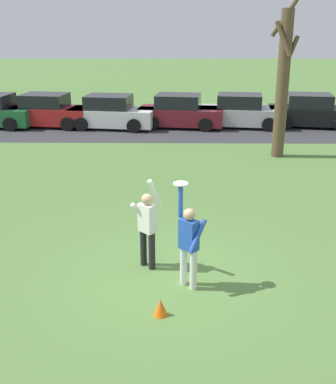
% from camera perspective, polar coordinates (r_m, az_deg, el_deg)
% --- Properties ---
extents(ground_plane, '(120.00, 120.00, 0.00)m').
position_cam_1_polar(ground_plane, '(10.08, 0.22, -9.83)').
color(ground_plane, '#567F3D').
extents(person_catcher, '(0.55, 0.56, 2.08)m').
position_cam_1_polar(person_catcher, '(9.26, 2.48, -5.83)').
color(person_catcher, silver).
rests_on(person_catcher, ground_plane).
extents(person_defender, '(0.65, 0.65, 2.05)m').
position_cam_1_polar(person_defender, '(10.00, -2.47, -3.84)').
color(person_defender, black).
rests_on(person_defender, ground_plane).
extents(frisbee_disc, '(0.28, 0.28, 0.02)m').
position_cam_1_polar(frisbee_disc, '(8.98, 1.51, 1.01)').
color(frisbee_disc, white).
rests_on(frisbee_disc, person_catcher).
extents(parked_car_red, '(4.30, 2.45, 1.59)m').
position_cam_1_polar(parked_car_red, '(24.78, -14.03, 9.22)').
color(parked_car_red, red).
rests_on(parked_car_red, ground_plane).
extents(parked_car_white, '(4.30, 2.45, 1.59)m').
position_cam_1_polar(parked_car_white, '(23.79, -6.72, 9.25)').
color(parked_car_white, white).
rests_on(parked_car_white, ground_plane).
extents(parked_car_maroon, '(4.30, 2.45, 1.59)m').
position_cam_1_polar(parked_car_maroon, '(23.86, 1.46, 9.40)').
color(parked_car_maroon, maroon).
rests_on(parked_car_maroon, ground_plane).
extents(parked_car_silver, '(4.30, 2.45, 1.59)m').
position_cam_1_polar(parked_car_silver, '(24.18, 8.67, 9.33)').
color(parked_car_silver, '#BCBCC1').
rests_on(parked_car_silver, ground_plane).
extents(parked_car_black, '(4.30, 2.45, 1.59)m').
position_cam_1_polar(parked_car_black, '(25.00, 16.52, 9.08)').
color(parked_car_black, black).
rests_on(parked_car_black, ground_plane).
extents(parking_strip, '(25.16, 6.40, 0.01)m').
position_cam_1_polar(parking_strip, '(23.90, -2.15, 7.65)').
color(parking_strip, '#38383D').
rests_on(parking_strip, ground_plane).
extents(bare_tree_tall, '(1.00, 1.02, 5.71)m').
position_cam_1_polar(bare_tree_tall, '(18.69, 13.41, 12.59)').
color(bare_tree_tall, brown).
rests_on(bare_tree_tall, ground_plane).
extents(field_cone_orange, '(0.26, 0.26, 0.32)m').
position_cam_1_polar(field_cone_orange, '(8.79, -0.90, -13.47)').
color(field_cone_orange, orange).
rests_on(field_cone_orange, ground_plane).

